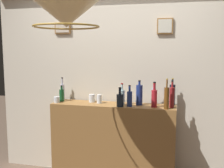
% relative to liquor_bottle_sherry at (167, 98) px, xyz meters
% --- Properties ---
extents(panelled_rear_partition, '(3.23, 0.15, 2.47)m').
position_rel_liquor_bottle_sherry_xyz_m(panelled_rear_partition, '(-0.63, 0.36, 0.20)').
color(panelled_rear_partition, beige).
rests_on(panelled_rear_partition, ground).
extents(bar_shelf_unit, '(1.48, 0.33, 0.99)m').
position_rel_liquor_bottle_sherry_xyz_m(bar_shelf_unit, '(-0.63, 0.12, -0.62)').
color(bar_shelf_unit, olive).
rests_on(bar_shelf_unit, ground).
extents(liquor_bottle_sherry, '(0.05, 0.05, 0.34)m').
position_rel_liquor_bottle_sherry_xyz_m(liquor_bottle_sherry, '(0.00, 0.00, 0.00)').
color(liquor_bottle_sherry, brown).
rests_on(liquor_bottle_sherry, bar_shelf_unit).
extents(liquor_bottle_vermouth, '(0.08, 0.08, 0.29)m').
position_rel_liquor_bottle_sherry_xyz_m(liquor_bottle_vermouth, '(-0.32, 0.15, -0.00)').
color(liquor_bottle_vermouth, navy).
rests_on(liquor_bottle_vermouth, bar_shelf_unit).
extents(liquor_bottle_mezcal, '(0.07, 0.07, 0.26)m').
position_rel_liquor_bottle_sherry_xyz_m(liquor_bottle_mezcal, '(-0.52, 0.11, -0.03)').
color(liquor_bottle_mezcal, '#AAC9CA').
rests_on(liquor_bottle_mezcal, bar_shelf_unit).
extents(liquor_bottle_gin, '(0.05, 0.05, 0.26)m').
position_rel_liquor_bottle_sherry_xyz_m(liquor_bottle_gin, '(-0.16, 0.21, -0.02)').
color(liquor_bottle_gin, '#AEBBD7').
rests_on(liquor_bottle_gin, bar_shelf_unit).
extents(liquor_bottle_bourbon, '(0.05, 0.05, 0.29)m').
position_rel_liquor_bottle_sherry_xyz_m(liquor_bottle_bourbon, '(-1.33, 0.23, -0.02)').
color(liquor_bottle_bourbon, silver).
rests_on(liquor_bottle_bourbon, bar_shelf_unit).
extents(liquor_bottle_amaro, '(0.06, 0.06, 0.20)m').
position_rel_liquor_bottle_sherry_xyz_m(liquor_bottle_amaro, '(-1.30, 0.14, -0.05)').
color(liquor_bottle_amaro, '#174D26').
rests_on(liquor_bottle_amaro, bar_shelf_unit).
extents(liquor_bottle_whiskey, '(0.08, 0.08, 0.22)m').
position_rel_liquor_bottle_sherry_xyz_m(liquor_bottle_whiskey, '(-0.52, 0.00, -0.05)').
color(liquor_bottle_whiskey, black).
rests_on(liquor_bottle_whiskey, bar_shelf_unit).
extents(liquor_bottle_rum, '(0.07, 0.07, 0.32)m').
position_rel_liquor_bottle_sherry_xyz_m(liquor_bottle_rum, '(0.06, 0.23, -0.00)').
color(liquor_bottle_rum, black).
rests_on(liquor_bottle_rum, bar_shelf_unit).
extents(liquor_bottle_rye, '(0.06, 0.06, 0.29)m').
position_rel_liquor_bottle_sherry_xyz_m(liquor_bottle_rye, '(-0.14, 0.07, -0.02)').
color(liquor_bottle_rye, '#A31D26').
rests_on(liquor_bottle_rye, bar_shelf_unit).
extents(liquor_bottle_port, '(0.06, 0.06, 0.25)m').
position_rel_liquor_bottle_sherry_xyz_m(liquor_bottle_port, '(-0.42, 0.04, -0.03)').
color(liquor_bottle_port, navy).
rests_on(liquor_bottle_port, bar_shelf_unit).
extents(liquor_bottle_brandy, '(0.05, 0.05, 0.31)m').
position_rel_liquor_bottle_sherry_xyz_m(liquor_bottle_brandy, '(0.06, 0.09, -0.00)').
color(liquor_bottle_brandy, maroon).
rests_on(liquor_bottle_brandy, bar_shelf_unit).
extents(glass_tumbler_rocks, '(0.07, 0.07, 0.10)m').
position_rel_liquor_bottle_sherry_xyz_m(glass_tumbler_rocks, '(-0.92, 0.18, -0.08)').
color(glass_tumbler_rocks, silver).
rests_on(glass_tumbler_rocks, bar_shelf_unit).
extents(glass_tumbler_highball, '(0.07, 0.07, 0.07)m').
position_rel_liquor_bottle_sherry_xyz_m(glass_tumbler_highball, '(-1.33, 0.05, -0.09)').
color(glass_tumbler_highball, silver).
rests_on(glass_tumbler_highball, bar_shelf_unit).
extents(glass_tumbler_shot, '(0.06, 0.06, 0.11)m').
position_rel_liquor_bottle_sherry_xyz_m(glass_tumbler_shot, '(-0.81, 0.14, -0.07)').
color(glass_tumbler_shot, silver).
rests_on(glass_tumbler_shot, bar_shelf_unit).
extents(pendant_lamp, '(0.59, 0.59, 0.60)m').
position_rel_liquor_bottle_sherry_xyz_m(pendant_lamp, '(-0.87, -0.68, 0.83)').
color(pendant_lamp, beige).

